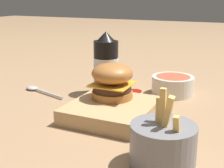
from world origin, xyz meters
name	(u,v)px	position (x,y,z in m)	size (l,w,h in m)	color
ground_plane	(110,115)	(0.00, 0.00, 0.00)	(6.00, 6.00, 0.00)	#9E7A56
serving_board	(112,110)	(0.01, -0.01, 0.02)	(0.20, 0.21, 0.04)	tan
burger	(112,81)	(-0.01, 0.03, 0.08)	(0.11, 0.11, 0.09)	#AD6B33
ketchup_bottle	(106,66)	(-0.09, 0.17, 0.09)	(0.08, 0.08, 0.19)	black
fries_basket	(163,145)	(0.19, -0.18, 0.04)	(0.12, 0.12, 0.15)	slate
side_bowl	(173,85)	(0.10, 0.24, 0.03)	(0.13, 0.13, 0.06)	silver
spoon	(36,89)	(-0.30, 0.09, 0.01)	(0.17, 0.07, 0.01)	#B2B2B7
ketchup_puddle	(135,91)	(-0.02, 0.22, 0.00)	(0.05, 0.05, 0.00)	#9E140F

